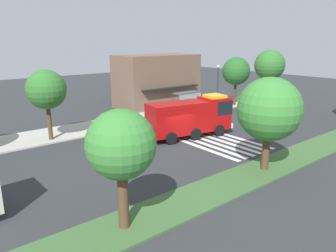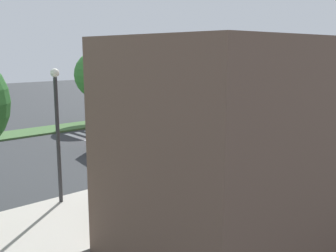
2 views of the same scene
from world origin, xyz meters
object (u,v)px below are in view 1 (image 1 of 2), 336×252
(street_lamp, at_px, (218,83))
(fire_truck, at_px, (193,116))
(sidewalk_tree_east, at_px, (270,65))
(sidewalk_tree_center, at_px, (236,71))
(median_tree_far_west, at_px, (121,146))
(bench_near_shelter, at_px, (163,113))
(bus_stop_shelter, at_px, (189,98))
(sidewalk_tree_west, at_px, (46,90))
(median_tree_west, at_px, (269,110))

(street_lamp, bearing_deg, fire_truck, -147.86)
(fire_truck, relative_size, sidewalk_tree_east, 1.18)
(sidewalk_tree_center, relative_size, median_tree_far_west, 1.12)
(fire_truck, bearing_deg, bench_near_shelter, 83.23)
(bus_stop_shelter, distance_m, sidewalk_tree_center, 8.64)
(sidewalk_tree_west, xyz_separation_m, median_tree_far_west, (-2.14, -16.14, -0.38))
(sidewalk_tree_center, bearing_deg, street_lamp, -174.27)
(sidewalk_tree_center, bearing_deg, median_tree_west, -135.04)
(street_lamp, xyz_separation_m, median_tree_far_west, (-23.50, -15.74, 0.73))
(street_lamp, xyz_separation_m, median_tree_west, (-12.18, -15.74, 0.85))
(bus_stop_shelter, bearing_deg, median_tree_far_west, -139.36)
(fire_truck, bearing_deg, median_tree_west, -90.56)
(bench_near_shelter, height_order, sidewalk_tree_west, sidewalk_tree_west)
(median_tree_far_west, relative_size, median_tree_west, 0.90)
(street_lamp, relative_size, sidewalk_tree_center, 0.88)
(street_lamp, bearing_deg, sidewalk_tree_west, 178.93)
(bus_stop_shelter, bearing_deg, bench_near_shelter, 179.96)
(sidewalk_tree_east, bearing_deg, bench_near_shelter, 178.68)
(fire_truck, distance_m, sidewalk_tree_east, 23.37)
(bench_near_shelter, bearing_deg, sidewalk_tree_center, -2.15)
(median_tree_far_west, xyz_separation_m, median_tree_west, (11.33, 0.00, 0.11))
(bench_near_shelter, distance_m, sidewalk_tree_east, 20.35)
(fire_truck, relative_size, street_lamp, 1.52)
(sidewalk_tree_center, bearing_deg, sidewalk_tree_west, 180.00)
(fire_truck, distance_m, median_tree_west, 9.64)
(sidewalk_tree_east, bearing_deg, bus_stop_shelter, 178.36)
(sidewalk_tree_center, bearing_deg, bus_stop_shelter, 176.81)
(sidewalk_tree_east, bearing_deg, median_tree_far_west, -155.34)
(sidewalk_tree_west, distance_m, median_tree_far_west, 16.29)
(sidewalk_tree_center, bearing_deg, fire_truck, -154.25)
(sidewalk_tree_west, bearing_deg, bench_near_shelter, 1.98)
(fire_truck, distance_m, bus_stop_shelter, 9.70)
(bus_stop_shelter, distance_m, bench_near_shelter, 4.20)
(bench_near_shelter, distance_m, sidewalk_tree_west, 13.80)
(sidewalk_tree_center, relative_size, sidewalk_tree_east, 0.89)
(sidewalk_tree_east, bearing_deg, fire_truck, -162.52)
(bus_stop_shelter, xyz_separation_m, street_lamp, (4.17, -0.85, 1.62))
(bench_near_shelter, distance_m, median_tree_far_west, 22.89)
(bus_stop_shelter, xyz_separation_m, sidewalk_tree_west, (-17.19, -0.45, 2.74))
(sidewalk_tree_east, height_order, median_tree_far_west, sidewalk_tree_east)
(bus_stop_shelter, bearing_deg, sidewalk_tree_east, -1.64)
(sidewalk_tree_east, bearing_deg, street_lamp, -178.03)
(median_tree_far_west, bearing_deg, sidewalk_tree_center, 30.42)
(fire_truck, xyz_separation_m, sidewalk_tree_east, (22.09, 6.95, 3.17))
(median_tree_west, bearing_deg, fire_truck, 79.23)
(sidewalk_tree_west, bearing_deg, bus_stop_shelter, 1.51)
(sidewalk_tree_center, relative_size, median_tree_west, 1.01)
(bench_near_shelter, bearing_deg, street_lamp, -5.99)
(fire_truck, height_order, bench_near_shelter, fire_truck)
(bench_near_shelter, xyz_separation_m, sidewalk_tree_west, (-13.19, -0.46, 4.03))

